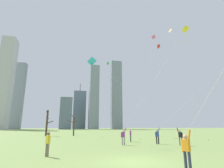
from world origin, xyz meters
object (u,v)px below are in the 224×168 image
Objects in this scene: bare_tree_right_of_center at (47,122)px; distant_kite_high_overhead_orange at (173,38)px; bare_tree_left_of_center at (74,125)px; distant_kite_drifting_left_green at (107,69)px; bystander_watching_nearby at (48,143)px; distant_kite_low_near_trees_pink at (153,44)px; kite_flyer_midfield_right_purple at (215,102)px; distant_kite_drifting_right_red at (159,51)px; bystander_far_off_by_trees at (131,135)px; kite_flyer_foreground_right_yellow at (131,123)px; kite_flyer_midfield_left_teal at (155,115)px; kite_flyer_midfield_center_white at (170,123)px.

distant_kite_high_overhead_orange is at bearing -31.75° from bare_tree_right_of_center.
distant_kite_drifting_left_green is at bearing -16.45° from bare_tree_left_of_center.
distant_kite_low_near_trees_pink is at bearing 45.79° from bystander_watching_nearby.
kite_flyer_midfield_right_purple reaches higher than bystander_watching_nearby.
distant_kite_drifting_right_red reaches higher than kite_flyer_midfield_right_purple.
kite_flyer_midfield_right_purple is 10.46× the size of bystander_far_off_by_trees.
distant_kite_drifting_left_green is 0.81× the size of distant_kite_drifting_right_red.
bystander_watching_nearby is at bearing -144.02° from kite_flyer_foreground_right_yellow.
bare_tree_right_of_center reaches higher than bystander_watching_nearby.
distant_kite_low_near_trees_pink reaches higher than bystander_watching_nearby.
bare_tree_left_of_center is (-6.03, 22.15, -0.08)m from kite_flyer_foreground_right_yellow.
bare_tree_left_of_center is at bearing 112.45° from bystander_far_off_by_trees.
kite_flyer_midfield_left_teal reaches higher than bare_tree_left_of_center.
kite_flyer_midfield_right_purple is at bearing -112.19° from distant_kite_low_near_trees_pink.
distant_kite_drifting_left_green is 12.94m from distant_kite_drifting_right_red.
distant_kite_high_overhead_orange is 0.97× the size of distant_kite_low_near_trees_pink.
distant_kite_drifting_right_red is at bearing -18.56° from distant_kite_drifting_left_green.
distant_kite_low_near_trees_pink reaches higher than distant_kite_drifting_left_green.
kite_flyer_midfield_center_white is at bearing 2.31° from kite_flyer_foreground_right_yellow.
kite_flyer_foreground_right_yellow is 0.65× the size of distant_kite_drifting_right_red.
kite_flyer_foreground_right_yellow reaches higher than bystander_watching_nearby.
kite_flyer_foreground_right_yellow is 2.51× the size of bare_tree_right_of_center.
bystander_far_off_by_trees is (2.44, 17.74, -2.06)m from kite_flyer_midfield_right_purple.
bystander_far_off_by_trees is at bearing -67.55° from bare_tree_left_of_center.
bystander_watching_nearby is 35.55m from distant_kite_drifting_right_red.
distant_kite_drifting_left_green is at bearing 100.67° from kite_flyer_midfield_center_white.
distant_kite_low_near_trees_pink reaches higher than kite_flyer_foreground_right_yellow.
distant_kite_low_near_trees_pink is at bearing 52.23° from kite_flyer_foreground_right_yellow.
kite_flyer_midfield_center_white is 0.64× the size of distant_kite_high_overhead_orange.
bare_tree_right_of_center is at bearing 106.61° from kite_flyer_midfield_right_purple.
kite_flyer_midfield_center_white is 0.77× the size of kite_flyer_midfield_right_purple.
kite_flyer_foreground_right_yellow is 8.52× the size of bystander_far_off_by_trees.
kite_flyer_midfield_right_purple is 0.79× the size of distant_kite_drifting_right_red.
kite_flyer_foreground_right_yellow is 23.85m from distant_kite_drifting_left_green.
kite_flyer_midfield_right_purple is 0.98× the size of distant_kite_drifting_left_green.
kite_flyer_midfield_center_white is at bearing 18.10° from kite_flyer_midfield_left_teal.
bystander_far_off_by_trees is at bearing -135.93° from distant_kite_low_near_trees_pink.
distant_kite_high_overhead_orange is at bearing 49.57° from kite_flyer_midfield_center_white.
distant_kite_high_overhead_orange reaches higher than bystander_watching_nearby.
kite_flyer_midfield_right_purple is 35.74m from distant_kite_drifting_left_green.
kite_flyer_midfield_right_purple is 37.08m from bare_tree_right_of_center.
distant_kite_high_overhead_orange is at bearing 34.35° from kite_flyer_foreground_right_yellow.
bystander_watching_nearby is (-13.02, -6.07, -1.46)m from kite_flyer_midfield_center_white.
bystander_far_off_by_trees is at bearing 106.02° from kite_flyer_midfield_left_teal.
kite_flyer_midfield_left_teal is at bearing -136.21° from distant_kite_high_overhead_orange.
distant_kite_drifting_right_red reaches higher than kite_flyer_midfield_left_teal.
distant_kite_drifting_right_red is (7.89, 15.91, 17.07)m from kite_flyer_midfield_center_white.
kite_flyer_foreground_right_yellow is at bearing -93.44° from distant_kite_drifting_left_green.
distant_kite_drifting_right_red is at bearing 80.30° from distant_kite_high_overhead_orange.
bystander_watching_nearby is at bearing 132.70° from kite_flyer_midfield_right_purple.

